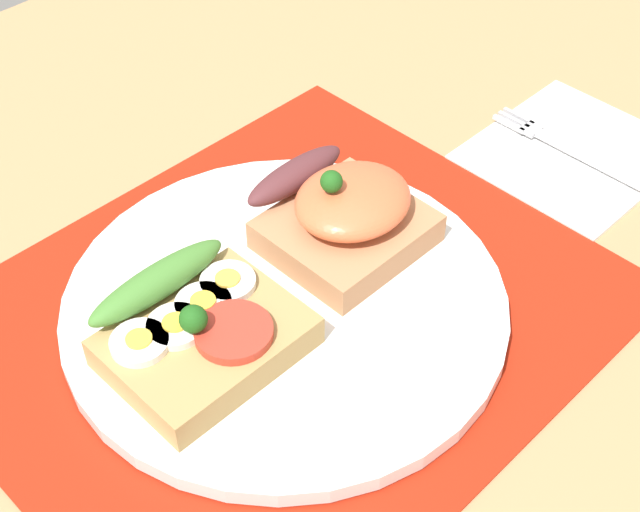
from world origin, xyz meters
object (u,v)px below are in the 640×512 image
at_px(sandwich_egg_tomato, 202,333).
at_px(napkin, 573,152).
at_px(sandwich_salmon, 344,213).
at_px(plate, 285,304).
at_px(fork, 567,147).

relative_size(sandwich_egg_tomato, napkin, 0.76).
distance_m(sandwich_salmon, napkin, 0.20).
height_order(sandwich_egg_tomato, napkin, sandwich_egg_tomato).
distance_m(sandwich_egg_tomato, napkin, 0.32).
bearing_deg(sandwich_egg_tomato, plate, -2.96).
bearing_deg(fork, sandwich_salmon, 167.24).
xyz_separation_m(plate, fork, (0.25, -0.03, -0.00)).
bearing_deg(plate, sandwich_egg_tomato, 177.04).
height_order(napkin, fork, fork).
bearing_deg(napkin, sandwich_egg_tomato, 173.19).
bearing_deg(sandwich_egg_tomato, sandwich_salmon, 4.01).
relative_size(plate, sandwich_egg_tomato, 2.53).
bearing_deg(plate, fork, -7.07).
bearing_deg(plate, napkin, -7.71).
bearing_deg(napkin, sandwich_salmon, 166.56).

